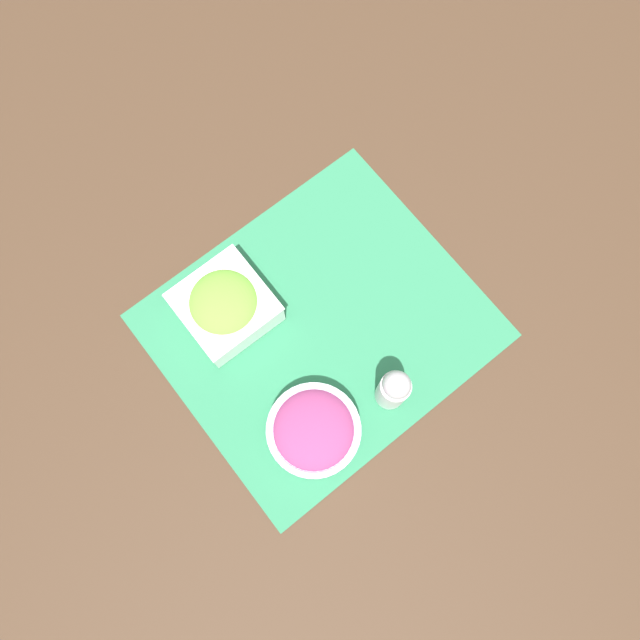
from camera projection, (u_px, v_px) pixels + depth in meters
The scene contains 5 objects.
ground_plane at pixel (320, 326), 0.96m from camera, with size 3.00×3.00×0.00m, color #422D1E.
placemat at pixel (320, 325), 0.96m from camera, with size 0.47×0.41×0.00m.
onion_bowl at pixel (314, 430), 0.89m from camera, with size 0.13×0.13×0.06m.
lettuce_bowl at pixel (225, 306), 0.93m from camera, with size 0.13×0.13×0.07m.
pepper_shaker at pixel (394, 389), 0.87m from camera, with size 0.04×0.04×0.12m.
Camera 1 is at (0.15, 0.19, 0.93)m, focal length 35.00 mm.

